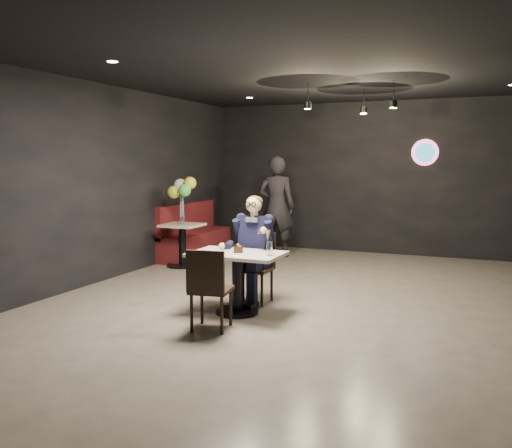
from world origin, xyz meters
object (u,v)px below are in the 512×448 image
at_px(sundae_glass, 269,248).
at_px(seated_man, 255,248).
at_px(booth_bench, 195,230).
at_px(main_table, 237,283).
at_px(balloon_vase, 182,220).
at_px(chair_far, 255,268).
at_px(side_table, 182,244).
at_px(chair_near, 211,288).
at_px(passerby, 276,207).

bearing_deg(sundae_glass, seated_man, 126.68).
distance_m(sundae_glass, booth_bench, 4.38).
height_order(main_table, balloon_vase, balloon_vase).
relative_size(booth_bench, balloon_vase, 14.82).
height_order(main_table, chair_far, chair_far).
bearing_deg(chair_far, side_table, 140.56).
height_order(booth_bench, balloon_vase, booth_bench).
relative_size(main_table, chair_far, 1.20).
bearing_deg(sundae_glass, booth_bench, 130.61).
xyz_separation_m(chair_far, booth_bench, (-2.41, 2.74, 0.05)).
bearing_deg(balloon_vase, chair_near, -54.45).
relative_size(seated_man, booth_bench, 0.70).
height_order(main_table, sundae_glass, sundae_glass).
bearing_deg(seated_man, side_table, 140.56).
distance_m(chair_far, sundae_glass, 0.81).
height_order(seated_man, side_table, seated_man).
distance_m(main_table, chair_near, 0.67).
distance_m(booth_bench, passerby, 1.63).
xyz_separation_m(balloon_vase, passerby, (1.14, 1.61, 0.15)).
bearing_deg(sundae_glass, main_table, 176.26).
bearing_deg(balloon_vase, passerby, 54.72).
relative_size(chair_near, balloon_vase, 6.66).
xyz_separation_m(seated_man, passerby, (-0.97, 3.35, 0.24)).
height_order(sundae_glass, balloon_vase, sundae_glass).
xyz_separation_m(main_table, seated_man, (-0.00, 0.55, 0.34)).
bearing_deg(chair_near, balloon_vase, 116.03).
bearing_deg(balloon_vase, side_table, 0.00).
bearing_deg(chair_near, seated_man, 80.48).
bearing_deg(passerby, chair_far, 96.09).
distance_m(seated_man, sundae_glass, 0.73).
relative_size(seated_man, passerby, 0.75).
bearing_deg(sundae_glass, side_table, 137.68).
distance_m(main_table, balloon_vase, 3.14).
distance_m(sundae_glass, passerby, 4.17).
relative_size(balloon_vase, passerby, 0.07).
distance_m(chair_far, chair_near, 1.22).
xyz_separation_m(chair_far, seated_man, (0.00, -0.00, 0.26)).
bearing_deg(passerby, side_table, 44.65).
relative_size(chair_far, sundae_glass, 5.63).
bearing_deg(booth_bench, passerby, 23.04).
bearing_deg(passerby, sundae_glass, 99.56).
relative_size(sundae_glass, balloon_vase, 1.18).
xyz_separation_m(seated_man, balloon_vase, (-2.11, 1.74, 0.10)).
distance_m(chair_far, booth_bench, 3.65).
bearing_deg(balloon_vase, main_table, -47.28).
relative_size(main_table, passerby, 0.57).
bearing_deg(booth_bench, side_table, -73.30).
distance_m(main_table, seated_man, 0.65).
bearing_deg(booth_bench, chair_far, -48.61).
xyz_separation_m(main_table, side_table, (-2.11, 2.29, 0.02)).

